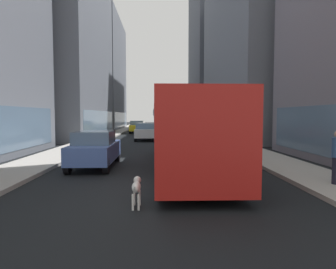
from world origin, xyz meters
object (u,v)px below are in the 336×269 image
transit_bus (186,128)px  car_yellow_taxi (137,127)px  car_red_coupe (170,130)px  car_black_suv (166,125)px  dalmatian_dog (136,187)px  car_blue_hatchback (95,149)px  car_white_van (145,131)px  car_grey_wagon (179,126)px

transit_bus → car_yellow_taxi: 26.98m
car_red_coupe → car_black_suv: size_ratio=1.17×
transit_bus → dalmatian_dog: (-1.74, -5.23, -1.26)m
car_blue_hatchback → transit_bus: bearing=-8.7°
car_white_van → car_black_suv: bearing=83.0°
car_black_suv → dalmatian_dog: 39.97m
car_blue_hatchback → car_black_suv: (4.00, 34.09, 0.00)m
dalmatian_dog → car_blue_hatchback: bearing=111.2°
car_yellow_taxi → car_black_suv: bearing=63.6°
car_red_coupe → car_yellow_taxi: same height
car_blue_hatchback → car_grey_wagon: 28.03m
transit_bus → car_red_coupe: size_ratio=2.46×
car_grey_wagon → car_black_suv: same height
car_red_coupe → car_grey_wagon: bearing=81.9°
car_grey_wagon → transit_bus: bearing=-93.3°
car_black_suv → dalmatian_dog: (-1.74, -39.93, -0.31)m
transit_bus → car_white_van: bearing=99.0°
transit_bus → car_yellow_taxi: (-4.00, 26.66, -0.96)m
car_yellow_taxi → car_black_suv: size_ratio=1.00×
car_white_van → car_black_suv: (2.40, 19.55, -0.00)m
transit_bus → car_grey_wagon: bearing=86.7°
car_grey_wagon → car_red_coupe: bearing=-98.1°
car_yellow_taxi → dalmatian_dog: size_ratio=4.18×
car_grey_wagon → car_white_van: bearing=-107.2°
transit_bus → car_red_coupe: transit_bus is taller
car_white_van → car_blue_hatchback: bearing=-96.3°
transit_bus → car_black_suv: (0.00, 34.70, -0.96)m
car_red_coupe → car_black_suv: (-0.00, 17.91, -0.00)m
car_yellow_taxi → dalmatian_dog: bearing=-85.9°
car_grey_wagon → car_white_van: size_ratio=0.96×
car_blue_hatchback → car_white_van: bearing=83.7°
transit_bus → car_blue_hatchback: size_ratio=2.86×
car_grey_wagon → car_blue_hatchback: bearing=-101.5°
transit_bus → car_grey_wagon: 28.14m
car_grey_wagon → car_yellow_taxi: (-5.60, -1.41, -0.00)m
car_blue_hatchback → car_white_van: 14.62m
car_black_suv → car_blue_hatchback: bearing=-96.7°
car_yellow_taxi → car_blue_hatchback: bearing=-90.0°
car_blue_hatchback → dalmatian_dog: bearing=-68.8°
car_blue_hatchback → car_yellow_taxi: same height
transit_bus → car_grey_wagon: size_ratio=2.89×
car_white_van → car_black_suv: same height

